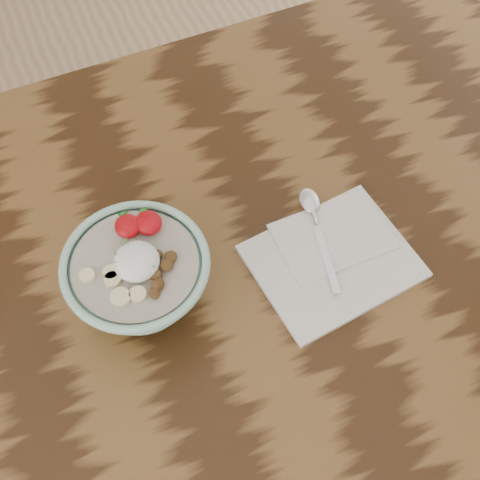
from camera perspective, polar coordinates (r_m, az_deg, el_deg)
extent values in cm
cube|color=#321C0C|center=(102.75, -7.68, -3.37)|extent=(160.00, 90.00, 4.00)
cylinder|color=#4C2D19|center=(172.54, 12.87, 9.33)|extent=(7.00, 7.00, 71.00)
cylinder|color=#99CEB5|center=(98.46, -8.17, -4.94)|extent=(8.84, 8.84, 1.26)
torus|color=#99CEB5|center=(89.41, -8.97, -2.02)|extent=(20.11, 20.11, 1.16)
cylinder|color=beige|center=(89.96, -8.92, -2.22)|extent=(17.06, 17.06, 1.05)
ellipsoid|color=white|center=(88.30, -8.82, -1.83)|extent=(6.13, 6.13, 3.37)
ellipsoid|color=#AD070E|center=(91.59, -9.56, 1.18)|extent=(3.54, 3.89, 1.95)
cone|color=#286623|center=(92.23, -9.89, 2.05)|extent=(1.40, 1.03, 1.52)
ellipsoid|color=#AD070E|center=(91.41, -7.82, 1.46)|extent=(3.66, 4.03, 2.02)
cone|color=#286623|center=(92.07, -8.18, 2.36)|extent=(1.40, 1.03, 1.52)
cylinder|color=beige|center=(86.89, -8.71, -4.60)|extent=(2.26, 2.26, 0.70)
cylinder|color=beige|center=(88.97, -10.96, -2.76)|extent=(2.13, 2.13, 0.70)
cylinder|color=beige|center=(88.43, -10.82, -3.35)|extent=(2.24, 2.24, 0.70)
cylinder|color=beige|center=(89.40, -12.93, -2.99)|extent=(2.11, 2.11, 0.70)
cylinder|color=beige|center=(87.07, -10.19, -4.84)|extent=(2.71, 2.71, 0.70)
ellipsoid|color=brown|center=(86.41, -7.34, -4.52)|extent=(1.47, 1.93, 1.14)
ellipsoid|color=brown|center=(87.92, -8.12, -2.96)|extent=(1.90, 1.98, 0.85)
ellipsoid|color=brown|center=(87.68, -7.16, -2.97)|extent=(1.92, 2.01, 1.31)
ellipsoid|color=brown|center=(87.92, -8.23, -3.07)|extent=(1.44, 1.09, 0.80)
ellipsoid|color=brown|center=(86.85, -7.04, -3.80)|extent=(2.62, 2.59, 1.40)
ellipsoid|color=brown|center=(89.21, -7.11, -1.24)|extent=(2.25, 2.25, 1.17)
ellipsoid|color=brown|center=(87.83, -7.55, -2.96)|extent=(1.96, 1.98, 1.13)
ellipsoid|color=brown|center=(88.69, -5.96, -1.47)|extent=(2.65, 2.67, 1.24)
ellipsoid|color=brown|center=(88.14, -6.30, -2.14)|extent=(2.64, 2.64, 1.24)
cylinder|color=#4E8438|center=(88.53, -10.64, -1.04)|extent=(0.49, 1.43, 0.23)
cylinder|color=#4E8438|center=(88.77, -9.22, -0.35)|extent=(1.01, 1.50, 0.24)
cylinder|color=#4E8438|center=(88.85, -10.02, -0.50)|extent=(0.24, 1.08, 0.22)
cylinder|color=#4E8438|center=(87.61, -10.36, -1.98)|extent=(1.00, 0.99, 0.22)
cylinder|color=#4E8438|center=(88.36, -8.91, -0.72)|extent=(1.88, 0.19, 0.25)
cylinder|color=#4E8438|center=(87.71, -10.04, -1.77)|extent=(1.26, 1.11, 0.23)
cylinder|color=#4E8438|center=(87.53, -10.03, -1.97)|extent=(1.67, 0.60, 0.24)
cylinder|color=#4E8438|center=(88.75, -8.86, -0.29)|extent=(1.03, 0.93, 0.22)
cylinder|color=#4E8438|center=(87.04, -9.12, -2.28)|extent=(1.43, 0.30, 0.23)
cylinder|color=#4E8438|center=(88.99, -9.67, -0.25)|extent=(0.44, 1.38, 0.23)
cylinder|color=#4E8438|center=(88.76, -10.01, -0.60)|extent=(1.43, 1.23, 0.24)
cylinder|color=#4E8438|center=(88.12, -8.75, -0.94)|extent=(1.54, 0.40, 0.23)
cylinder|color=#4E8438|center=(86.98, -7.78, -2.00)|extent=(1.10, 1.66, 0.24)
cylinder|color=#4E8438|center=(87.43, -8.99, -1.78)|extent=(0.49, 1.09, 0.22)
cube|color=white|center=(101.52, 7.90, -1.81)|extent=(25.14, 21.20, 0.89)
cube|color=white|center=(102.94, 7.91, 0.32)|extent=(17.03, 11.71, 0.54)
cube|color=silver|center=(100.29, 7.40, -1.58)|extent=(3.58, 11.89, 0.36)
cylinder|color=silver|center=(103.76, 6.34, 2.01)|extent=(1.35, 3.19, 0.72)
ellipsoid|color=silver|center=(105.21, 5.94, 3.38)|extent=(4.08, 5.31, 0.99)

